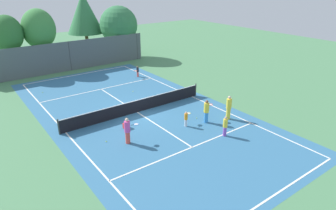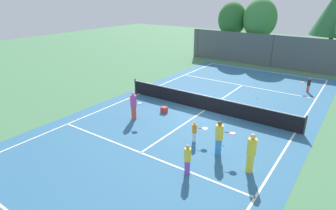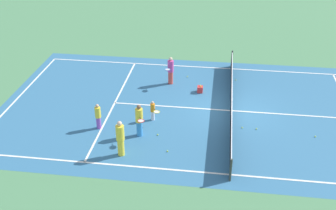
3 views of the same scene
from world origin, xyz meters
name	(u,v)px [view 3 (image 3 of 3)]	position (x,y,z in m)	size (l,w,h in m)	color
ground_plane	(231,111)	(0.00, 0.00, 0.00)	(80.00, 80.00, 0.00)	#4C8456
court_surface	(231,111)	(0.00, 0.00, 0.00)	(13.00, 25.00, 0.01)	teal
tennis_net	(231,102)	(0.00, 0.00, 0.51)	(11.90, 0.10, 1.10)	#333833
player_1	(139,120)	(3.03, -4.38, 0.87)	(0.94, 0.59, 1.70)	#388CD8
player_2	(153,111)	(1.53, -3.98, 0.57)	(0.78, 0.62, 1.09)	silver
player_3	(98,116)	(2.65, -6.54, 0.70)	(0.29, 0.29, 1.36)	purple
player_4	(171,70)	(-2.84, -3.64, 0.88)	(0.95, 0.47, 1.71)	#E54C3F
player_5	(120,138)	(4.71, -4.91, 0.91)	(0.38, 0.38, 1.77)	yellow
ball_crate	(200,89)	(-1.96, -1.79, 0.18)	(0.37, 0.31, 0.43)	red
tennis_ball_0	(158,135)	(2.91, -3.52, 0.03)	(0.07, 0.07, 0.07)	#CCE533
tennis_ball_1	(187,77)	(-3.88, -2.71, 0.03)	(0.07, 0.07, 0.07)	#CCE533
tennis_ball_2	(242,128)	(1.69, 0.58, 0.03)	(0.07, 0.07, 0.07)	#CCE533
tennis_ball_3	(315,137)	(2.03, 4.09, 0.03)	(0.07, 0.07, 0.07)	#CCE533
tennis_ball_4	(236,80)	(-3.81, 0.28, 0.03)	(0.07, 0.07, 0.07)	#CCE533
tennis_ball_5	(167,151)	(4.20, -2.86, 0.03)	(0.07, 0.07, 0.07)	#CCE533
tennis_ball_6	(256,129)	(1.71, 1.29, 0.03)	(0.07, 0.07, 0.07)	#CCE533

